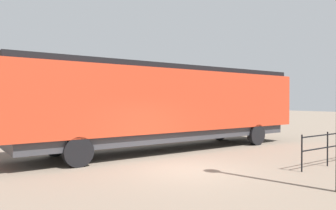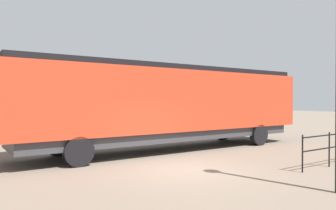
# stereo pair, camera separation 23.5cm
# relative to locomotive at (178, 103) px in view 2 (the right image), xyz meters

# --- Properties ---
(ground_plane) EXTENTS (120.00, 120.00, 0.00)m
(ground_plane) POSITION_rel_locomotive_xyz_m (4.05, -2.60, -2.25)
(ground_plane) COLOR #756656
(locomotive) EXTENTS (3.08, 15.24, 4.00)m
(locomotive) POSITION_rel_locomotive_xyz_m (0.00, 0.00, 0.00)
(locomotive) COLOR red
(locomotive) RESTS_ON ground_plane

